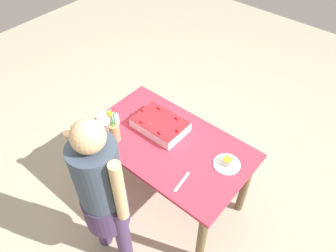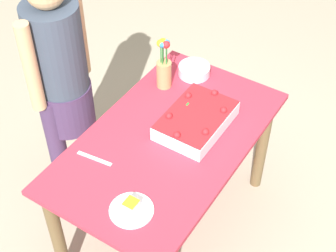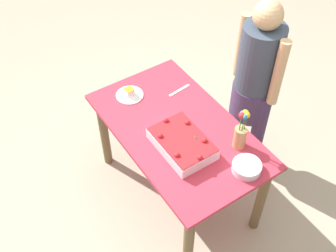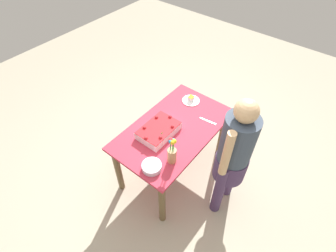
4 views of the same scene
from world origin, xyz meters
name	(u,v)px [view 3 (image 3 of 4)]	position (x,y,z in m)	size (l,w,h in m)	color
ground_plane	(177,191)	(0.00, 0.00, 0.00)	(8.00, 8.00, 0.00)	#B0A68E
dining_table	(178,141)	(0.00, 0.00, 0.61)	(1.31, 0.77, 0.75)	#BE3044
sheet_cake	(182,143)	(-0.15, 0.08, 0.79)	(0.42, 0.29, 0.11)	white
serving_plate_with_slice	(130,94)	(0.47, 0.11, 0.76)	(0.20, 0.20, 0.07)	white
cake_knife	(179,90)	(0.31, -0.23, 0.75)	(0.19, 0.02, 0.00)	silver
flower_vase	(241,133)	(-0.34, -0.25, 0.87)	(0.08, 0.08, 0.31)	tan
fruit_bowl	(247,167)	(-0.53, -0.15, 0.78)	(0.18, 0.18, 0.06)	silver
person_standing	(255,79)	(0.01, -0.69, 0.85)	(0.45, 0.31, 1.49)	#453054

